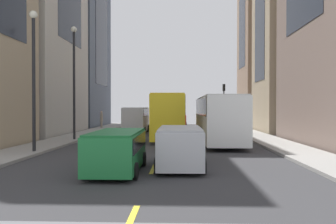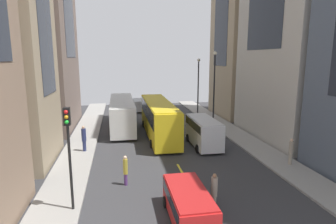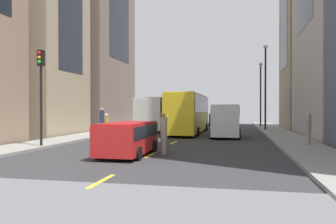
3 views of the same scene
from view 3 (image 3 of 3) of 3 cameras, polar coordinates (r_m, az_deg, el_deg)
ground_plane at (r=30.86m, az=4.17°, el=-3.66°), size 42.41×42.41×0.00m
sidewalk_west at (r=32.82m, az=-9.52°, el=-3.29°), size 2.75×44.00×0.15m
sidewalk_east at (r=30.80m, az=18.79°, el=-3.56°), size 2.75×44.00×0.15m
lane_stripe_0 at (r=10.59m, az=-11.49°, el=-11.68°), size 0.16×2.00×0.01m
lane_stripe_1 at (r=16.19m, az=-2.98°, el=-7.43°), size 0.16×2.00×0.01m
lane_stripe_2 at (r=22.00m, az=1.03°, el=-5.32°), size 0.16×2.00×0.01m
lane_stripe_3 at (r=27.89m, az=3.35°, el=-4.09°), size 0.16×2.00×0.01m
lane_stripe_4 at (r=33.82m, az=4.85°, el=-3.29°), size 0.16×2.00×0.01m
lane_stripe_5 at (r=39.77m, az=5.91°, el=-2.72°), size 0.16×2.00×0.01m
lane_stripe_6 at (r=45.74m, az=6.68°, el=-2.30°), size 0.16×2.00×0.01m
lane_stripe_7 at (r=51.71m, az=7.28°, el=-1.98°), size 0.16×2.00×0.01m
city_bus_white at (r=35.62m, az=-1.19°, el=0.13°), size 2.80×11.88×3.35m
streetcar_yellow at (r=31.06m, az=3.75°, el=0.29°), size 2.70×12.58×3.59m
delivery_van_white at (r=26.57m, az=10.05°, el=-1.07°), size 2.25×5.56×2.58m
car_red_0 at (r=15.94m, az=-6.96°, el=-4.17°), size 2.07×4.45×1.60m
car_green_1 at (r=46.23m, az=8.45°, el=-1.09°), size 1.99×4.25×1.63m
car_silver_2 at (r=45.48m, az=5.23°, el=-1.05°), size 1.99×4.04×1.72m
pedestrian_walking_far at (r=16.20m, az=-0.76°, el=-3.61°), size 0.35×0.35×2.04m
pedestrian_crossing_mid at (r=28.90m, az=-11.41°, el=-1.32°), size 0.39×0.39×2.21m
pedestrian_waiting_curb at (r=21.09m, az=23.18°, el=-2.34°), size 0.33×0.33×1.99m
pedestrian_crossing_near at (r=21.21m, az=-10.65°, el=-2.70°), size 0.29×0.29×1.96m
traffic_light_near_corner at (r=20.16m, az=-21.23°, el=5.41°), size 0.32×0.44×5.46m
streetlamp_near at (r=41.48m, az=15.80°, el=4.08°), size 0.44×0.44×7.76m
streetlamp_far at (r=34.76m, az=16.57°, el=5.52°), size 0.44×0.44×8.60m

